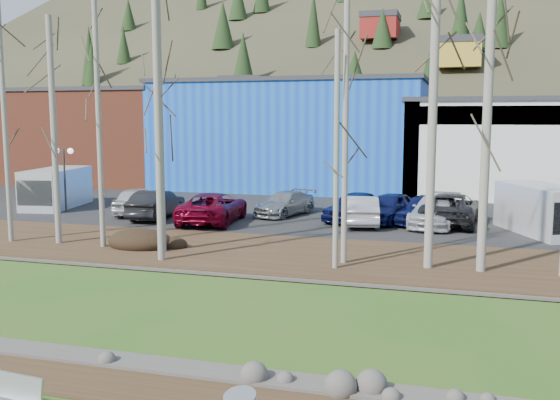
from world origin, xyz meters
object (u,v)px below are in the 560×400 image
(car_4, at_px, (354,206))
(car_6, at_px, (451,209))
(car_3, at_px, (285,204))
(van_white, at_px, (545,210))
(van_grey, at_px, (55,188))
(car_0, at_px, (138,200))
(car_1, at_px, (156,204))
(car_2, at_px, (213,207))
(street_lamp, at_px, (64,162))
(car_8, at_px, (389,208))
(car_9, at_px, (425,209))
(car_7, at_px, (435,211))
(car_5, at_px, (362,210))

(car_4, bearing_deg, car_6, 21.49)
(car_3, bearing_deg, van_white, 7.58)
(van_grey, bearing_deg, car_0, -17.74)
(car_1, relative_size, car_4, 1.03)
(car_0, relative_size, car_2, 0.81)
(car_1, xyz_separation_m, car_4, (10.20, 2.19, 0.00))
(car_3, height_order, car_6, car_6)
(car_0, bearing_deg, car_4, 174.01)
(street_lamp, bearing_deg, car_0, 16.75)
(car_8, bearing_deg, car_2, -145.87)
(car_8, bearing_deg, car_9, 17.75)
(car_3, xyz_separation_m, van_white, (12.96, -2.08, 0.48))
(van_white, relative_size, van_grey, 1.00)
(car_6, height_order, car_9, car_6)
(car_0, distance_m, car_9, 15.52)
(car_0, distance_m, car_8, 13.72)
(street_lamp, height_order, car_3, street_lamp)
(car_7, bearing_deg, van_grey, -173.23)
(car_3, distance_m, car_8, 5.79)
(van_white, height_order, van_grey, van_grey)
(car_1, bearing_deg, car_4, -172.75)
(car_5, xyz_separation_m, van_white, (8.43, -0.20, 0.38))
(car_4, bearing_deg, car_8, 17.75)
(car_1, distance_m, van_white, 19.24)
(car_4, relative_size, van_grey, 0.80)
(street_lamp, xyz_separation_m, van_white, (25.24, 0.23, -1.75))
(car_5, bearing_deg, car_3, -33.48)
(car_6, height_order, van_white, van_white)
(car_5, xyz_separation_m, car_6, (4.29, 1.44, 0.06))
(van_grey, bearing_deg, car_3, -5.30)
(car_5, bearing_deg, car_2, -0.23)
(car_4, xyz_separation_m, van_white, (9.02, -1.32, 0.36))
(car_0, height_order, van_white, van_white)
(street_lamp, distance_m, car_5, 16.95)
(car_6, bearing_deg, car_2, 19.20)
(street_lamp, bearing_deg, car_2, 5.21)
(car_4, height_order, van_grey, van_grey)
(car_0, distance_m, van_grey, 6.05)
(car_2, bearing_deg, car_5, -174.50)
(car_2, height_order, car_8, car_2)
(car_0, xyz_separation_m, car_4, (11.89, 1.13, -0.01))
(car_0, bearing_deg, street_lamp, -5.83)
(car_0, xyz_separation_m, van_white, (20.90, -0.19, 0.35))
(car_3, relative_size, car_6, 0.77)
(street_lamp, distance_m, van_white, 25.30)
(car_2, bearing_deg, car_6, -171.61)
(car_8, bearing_deg, car_5, -119.43)
(car_1, relative_size, car_7, 0.90)
(car_5, distance_m, car_9, 3.21)
(car_3, bearing_deg, car_6, 13.86)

